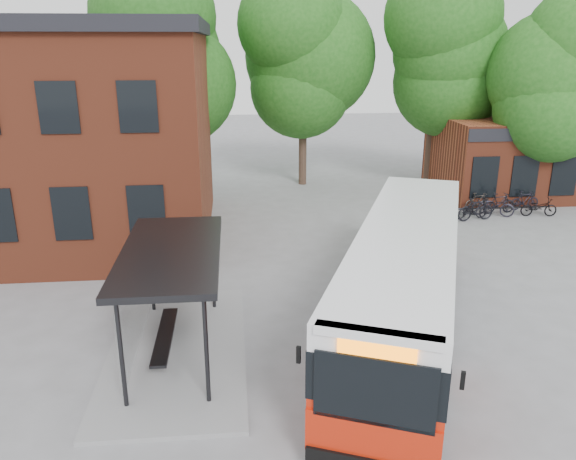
{
  "coord_description": "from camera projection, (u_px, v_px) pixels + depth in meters",
  "views": [
    {
      "loc": [
        -2.89,
        -14.12,
        7.69
      ],
      "look_at": [
        -1.22,
        2.81,
        2.0
      ],
      "focal_mm": 35.0,
      "sensor_mm": 36.0,
      "label": 1
    }
  ],
  "objects": [
    {
      "name": "tree_2",
      "position": [
        435.0,
        86.0,
        30.14
      ],
      "size": [
        7.92,
        7.92,
        11.0
      ],
      "primitive_type": null,
      "color": "#1D5416",
      "rests_on": "ground"
    },
    {
      "name": "bicycle_5",
      "position": [
        499.0,
        203.0,
        26.46
      ],
      "size": [
        1.69,
        0.64,
        0.99
      ],
      "primitive_type": "imported",
      "rotation": [
        0.0,
        0.0,
        1.68
      ],
      "color": "black",
      "rests_on": "ground"
    },
    {
      "name": "tree_1",
      "position": [
        303.0,
        91.0,
        30.53
      ],
      "size": [
        7.92,
        7.92,
        10.4
      ],
      "primitive_type": null,
      "color": "#1D5416",
      "rests_on": "ground"
    },
    {
      "name": "city_bus",
      "position": [
        405.0,
        281.0,
        15.26
      ],
      "size": [
        6.89,
        12.07,
        3.05
      ],
      "primitive_type": null,
      "rotation": [
        0.0,
        0.0,
        -0.39
      ],
      "color": "red",
      "rests_on": "ground"
    },
    {
      "name": "bike_rail",
      "position": [
        496.0,
        211.0,
        26.28
      ],
      "size": [
        5.2,
        0.1,
        0.38
      ],
      "primitive_type": null,
      "color": "black",
      "rests_on": "ground"
    },
    {
      "name": "bicycle_6",
      "position": [
        539.0,
        207.0,
        26.04
      ],
      "size": [
        1.72,
        0.77,
        0.87
      ],
      "primitive_type": "imported",
      "rotation": [
        0.0,
        0.0,
        1.45
      ],
      "color": "black",
      "rests_on": "ground"
    },
    {
      "name": "bicycle_3",
      "position": [
        478.0,
        201.0,
        26.95
      ],
      "size": [
        1.54,
        0.79,
        0.89
      ],
      "primitive_type": "imported",
      "rotation": [
        0.0,
        0.0,
        1.83
      ],
      "color": "#36302C",
      "rests_on": "ground"
    },
    {
      "name": "tree_3",
      "position": [
        562.0,
        109.0,
        27.1
      ],
      "size": [
        7.04,
        7.04,
        9.28
      ],
      "primitive_type": null,
      "color": "#1D5416",
      "rests_on": "ground"
    },
    {
      "name": "bus_shelter",
      "position": [
        174.0,
        302.0,
        14.22
      ],
      "size": [
        3.6,
        7.0,
        2.9
      ],
      "primitive_type": null,
      "color": "black",
      "rests_on": "ground"
    },
    {
      "name": "bicycle_7",
      "position": [
        525.0,
        200.0,
        27.05
      ],
      "size": [
        1.6,
        0.67,
        0.93
      ],
      "primitive_type": "imported",
      "rotation": [
        0.0,
        0.0,
        1.72
      ],
      "color": "black",
      "rests_on": "ground"
    },
    {
      "name": "bicycle_1",
      "position": [
        476.0,
        209.0,
        25.36
      ],
      "size": [
        1.85,
        0.81,
        1.08
      ],
      "primitive_type": "imported",
      "rotation": [
        0.0,
        0.0,
        1.74
      ],
      "color": "black",
      "rests_on": "ground"
    },
    {
      "name": "tree_0",
      "position": [
        171.0,
        88.0,
        28.84
      ],
      "size": [
        7.92,
        7.92,
        11.0
      ],
      "primitive_type": null,
      "color": "#1D5416",
      "rests_on": "ground"
    },
    {
      "name": "bicycle_0",
      "position": [
        442.0,
        204.0,
        26.48
      ],
      "size": [
        1.78,
        1.08,
        0.88
      ],
      "primitive_type": "imported",
      "rotation": [
        0.0,
        0.0,
        1.89
      ],
      "color": "black",
      "rests_on": "ground"
    },
    {
      "name": "shop_row",
      "position": [
        569.0,
        155.0,
        30.01
      ],
      "size": [
        14.0,
        6.2,
        4.0
      ],
      "primitive_type": null,
      "color": "brown",
      "rests_on": "ground"
    },
    {
      "name": "bicycle_2",
      "position": [
        471.0,
        210.0,
        25.69
      ],
      "size": [
        1.67,
        0.76,
        0.85
      ],
      "primitive_type": "imported",
      "rotation": [
        0.0,
        0.0,
        1.69
      ],
      "color": "#222229",
      "rests_on": "ground"
    },
    {
      "name": "ground",
      "position": [
        340.0,
        326.0,
        16.04
      ],
      "size": [
        100.0,
        100.0,
        0.0
      ],
      "primitive_type": "plane",
      "color": "slate"
    },
    {
      "name": "bicycle_4",
      "position": [
        493.0,
        206.0,
        26.07
      ],
      "size": [
        2.0,
        1.36,
        1.0
      ],
      "primitive_type": "imported",
      "rotation": [
        0.0,
        0.0,
        1.17
      ],
      "color": "#24222D",
      "rests_on": "ground"
    }
  ]
}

